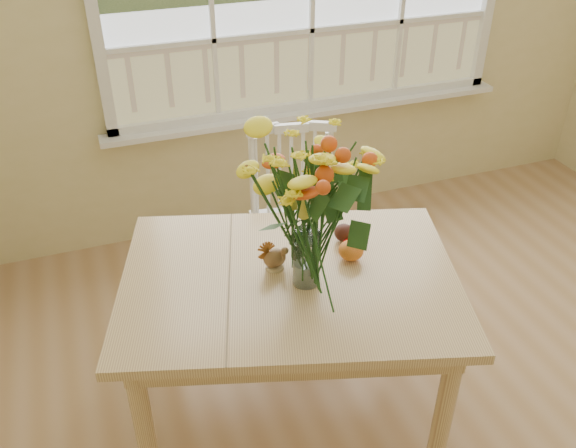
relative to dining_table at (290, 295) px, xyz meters
name	(u,v)px	position (x,y,z in m)	size (l,w,h in m)	color
dining_table	(290,295)	(0.00, 0.00, 0.00)	(1.46, 1.22, 0.67)	tan
windsor_chair	(294,210)	(0.27, 0.67, -0.07)	(0.48, 0.47, 0.91)	white
flower_vase	(307,206)	(0.04, -0.05, 0.42)	(0.46, 0.46, 0.55)	white
pumpkin	(351,251)	(0.26, 0.02, 0.13)	(0.10, 0.10, 0.08)	#C46917
turkey_figurine	(275,258)	(-0.04, 0.07, 0.14)	(0.10, 0.07, 0.11)	#CCB78C
dark_gourd	(344,233)	(0.28, 0.14, 0.13)	(0.13, 0.09, 0.07)	#38160F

